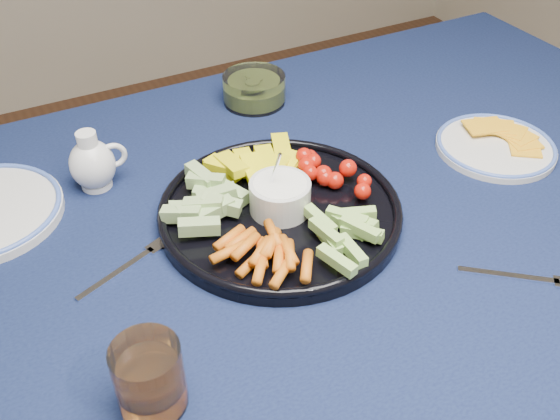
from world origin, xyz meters
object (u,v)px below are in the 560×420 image
pickle_bowl (254,90)px  cheese_plate (496,145)px  dining_table (278,311)px  crudite_platter (278,207)px  creamer_pitcher (93,163)px  juice_tumbler (150,381)px

pickle_bowl → cheese_plate: (0.28, -0.33, -0.01)m
dining_table → crudite_platter: (0.05, 0.09, 0.11)m
dining_table → creamer_pitcher: (-0.16, 0.28, 0.13)m
pickle_bowl → cheese_plate: 0.43m
juice_tumbler → pickle_bowl: bearing=54.6°
dining_table → creamer_pitcher: bearing=119.8°
crudite_platter → pickle_bowl: (0.12, 0.31, 0.00)m
creamer_pitcher → cheese_plate: size_ratio=0.49×
crudite_platter → pickle_bowl: 0.34m
cheese_plate → dining_table: bearing=-170.5°
crudite_platter → creamer_pitcher: size_ratio=3.67×
pickle_bowl → crudite_platter: bearing=-110.2°
crudite_platter → cheese_plate: 0.39m
creamer_pitcher → juice_tumbler: bearing=-96.8°
crudite_platter → cheese_plate: (0.39, -0.01, -0.01)m
dining_table → juice_tumbler: 0.27m
crudite_platter → juice_tumbler: 0.33m
dining_table → crudite_platter: size_ratio=4.86×
crudite_platter → pickle_bowl: crudite_platter is taller
cheese_plate → pickle_bowl: bearing=130.4°
crudite_platter → pickle_bowl: size_ratio=3.03×
dining_table → juice_tumbler: size_ratio=19.75×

